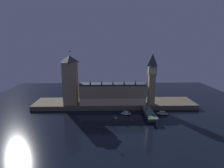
% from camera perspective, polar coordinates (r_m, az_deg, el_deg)
% --- Properties ---
extents(ground_plane, '(400.00, 400.00, 0.00)m').
position_cam_1_polar(ground_plane, '(228.10, 1.18, -9.65)').
color(ground_plane, black).
extents(embankment, '(220.00, 42.00, 6.08)m').
position_cam_1_polar(embankment, '(263.81, 0.81, -5.94)').
color(embankment, brown).
rests_on(embankment, ground_plane).
extents(parliament_hall, '(86.57, 17.08, 33.33)m').
position_cam_1_polar(parliament_hall, '(249.27, 0.23, -2.96)').
color(parliament_hall, tan).
rests_on(parliament_hall, embankment).
extents(clock_tower, '(10.17, 10.28, 68.44)m').
position_cam_1_polar(clock_tower, '(247.94, 12.08, 2.01)').
color(clock_tower, tan).
rests_on(clock_tower, embankment).
extents(victoria_tower, '(18.35, 18.35, 70.43)m').
position_cam_1_polar(victoria_tower, '(251.54, -12.56, 1.22)').
color(victoria_tower, tan).
rests_on(victoria_tower, embankment).
extents(bridge, '(10.09, 46.00, 6.75)m').
position_cam_1_polar(bridge, '(226.89, 11.24, -8.81)').
color(bridge, '#476656').
rests_on(bridge, ground_plane).
extents(car_northbound_lead, '(1.90, 4.53, 1.34)m').
position_cam_1_polar(car_northbound_lead, '(231.78, 10.36, -7.55)').
color(car_northbound_lead, red).
rests_on(car_northbound_lead, bridge).
extents(car_southbound_lead, '(2.05, 4.78, 1.39)m').
position_cam_1_polar(car_southbound_lead, '(214.69, 12.60, -9.24)').
color(car_southbound_lead, black).
rests_on(car_southbound_lead, bridge).
extents(pedestrian_near_rail, '(0.38, 0.38, 1.85)m').
position_cam_1_polar(pedestrian_near_rail, '(212.87, 10.86, -9.25)').
color(pedestrian_near_rail, black).
rests_on(pedestrian_near_rail, bridge).
extents(pedestrian_mid_walk, '(0.38, 0.38, 1.76)m').
position_cam_1_polar(pedestrian_mid_walk, '(226.54, 12.40, -8.02)').
color(pedestrian_mid_walk, black).
rests_on(pedestrian_mid_walk, bridge).
extents(pedestrian_far_rail, '(0.38, 0.38, 1.68)m').
position_cam_1_polar(pedestrian_far_rail, '(238.84, 9.45, -6.87)').
color(pedestrian_far_rail, black).
rests_on(pedestrian_far_rail, bridge).
extents(street_lamp_near, '(1.34, 0.60, 7.32)m').
position_cam_1_polar(street_lamp_near, '(210.03, 10.88, -8.50)').
color(street_lamp_near, '#2D3333').
rests_on(street_lamp_near, bridge).
extents(street_lamp_mid, '(1.34, 0.60, 7.16)m').
position_cam_1_polar(street_lamp_mid, '(225.72, 12.52, -7.15)').
color(street_lamp_mid, '#2D3333').
rests_on(street_lamp_mid, bridge).
extents(street_lamp_far, '(1.34, 0.60, 6.07)m').
position_cam_1_polar(street_lamp_far, '(237.53, 9.39, -6.23)').
color(street_lamp_far, '#2D3333').
rests_on(street_lamp_far, bridge).
extents(boat_upstream, '(13.28, 7.79, 4.17)m').
position_cam_1_polar(boat_upstream, '(231.58, 4.27, -8.94)').
color(boat_upstream, white).
rests_on(boat_upstream, ground_plane).
extents(boat_downstream, '(14.66, 7.47, 4.44)m').
position_cam_1_polar(boat_downstream, '(238.67, 15.07, -8.67)').
color(boat_downstream, '#B2A893').
rests_on(boat_downstream, ground_plane).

